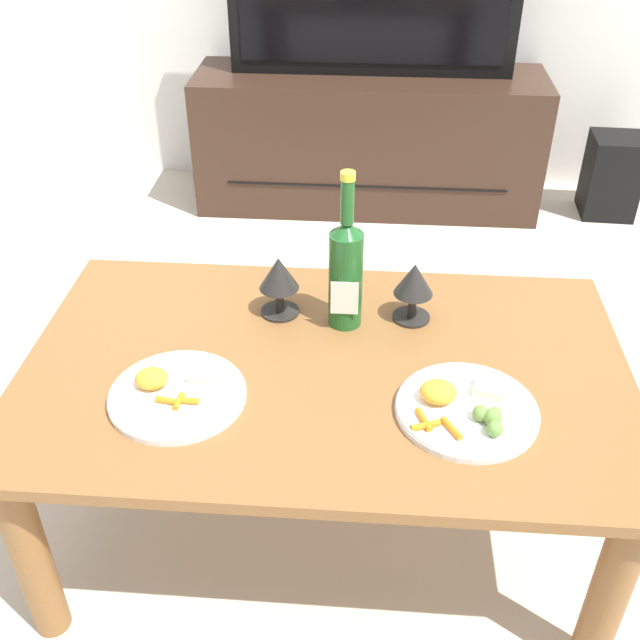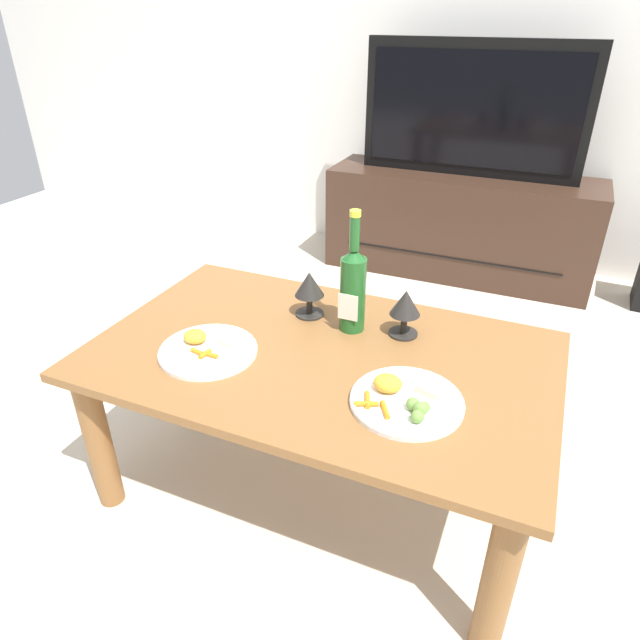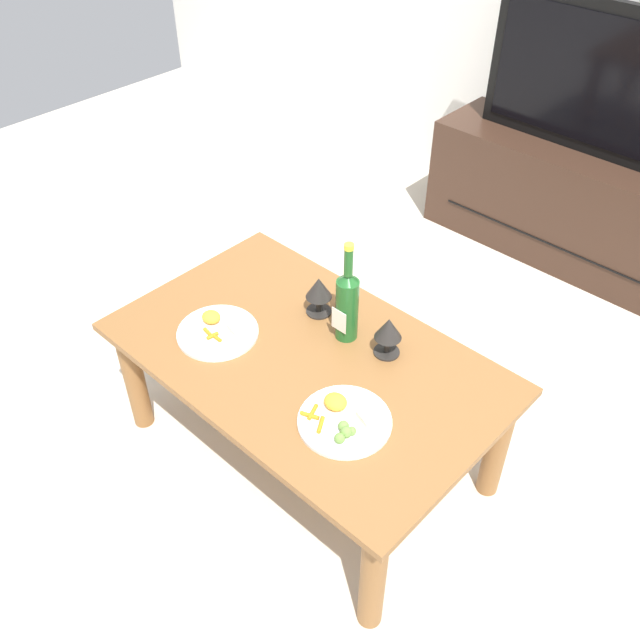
{
  "view_description": "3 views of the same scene",
  "coord_description": "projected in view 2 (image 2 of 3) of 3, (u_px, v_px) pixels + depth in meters",
  "views": [
    {
      "loc": [
        0.08,
        -1.15,
        1.39
      ],
      "look_at": [
        -0.02,
        0.08,
        0.52
      ],
      "focal_mm": 41.99,
      "sensor_mm": 36.0,
      "label": 1
    },
    {
      "loc": [
        0.49,
        -1.12,
        1.26
      ],
      "look_at": [
        -0.01,
        0.03,
        0.55
      ],
      "focal_mm": 31.2,
      "sensor_mm": 36.0,
      "label": 2
    },
    {
      "loc": [
        1.07,
        -1.08,
        1.91
      ],
      "look_at": [
        -0.01,
        0.07,
        0.56
      ],
      "focal_mm": 38.67,
      "sensor_mm": 36.0,
      "label": 3
    }
  ],
  "objects": [
    {
      "name": "tv_stand",
      "position": [
        459.0,
        225.0,
        2.9
      ],
      "size": [
        1.34,
        0.41,
        0.53
      ],
      "color": "#382319",
      "rests_on": "ground_plane"
    },
    {
      "name": "dining_table",
      "position": [
        320.0,
        377.0,
        1.49
      ],
      "size": [
        1.2,
        0.73,
        0.47
      ],
      "color": "brown",
      "rests_on": "ground_plane"
    },
    {
      "name": "ground_plane",
      "position": [
        320.0,
        482.0,
        1.69
      ],
      "size": [
        6.4,
        6.4,
        0.0
      ],
      "primitive_type": "plane",
      "color": "beige"
    },
    {
      "name": "dinner_plate_left",
      "position": [
        208.0,
        349.0,
        1.45
      ],
      "size": [
        0.26,
        0.26,
        0.05
      ],
      "color": "white",
      "rests_on": "dining_table"
    },
    {
      "name": "goblet_left",
      "position": [
        309.0,
        287.0,
        1.59
      ],
      "size": [
        0.08,
        0.08,
        0.14
      ],
      "color": "black",
      "rests_on": "dining_table"
    },
    {
      "name": "dinner_plate_right",
      "position": [
        406.0,
        399.0,
        1.26
      ],
      "size": [
        0.26,
        0.26,
        0.05
      ],
      "color": "white",
      "rests_on": "dining_table"
    },
    {
      "name": "tv_screen",
      "position": [
        474.0,
        110.0,
        2.62
      ],
      "size": [
        1.06,
        0.05,
        0.61
      ],
      "color": "black",
      "rests_on": "tv_stand"
    },
    {
      "name": "goblet_right",
      "position": [
        405.0,
        306.0,
        1.49
      ],
      "size": [
        0.08,
        0.08,
        0.13
      ],
      "color": "black",
      "rests_on": "dining_table"
    },
    {
      "name": "wine_bottle",
      "position": [
        353.0,
        286.0,
        1.5
      ],
      "size": [
        0.07,
        0.07,
        0.34
      ],
      "color": "#1E5923",
      "rests_on": "dining_table"
    }
  ]
}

